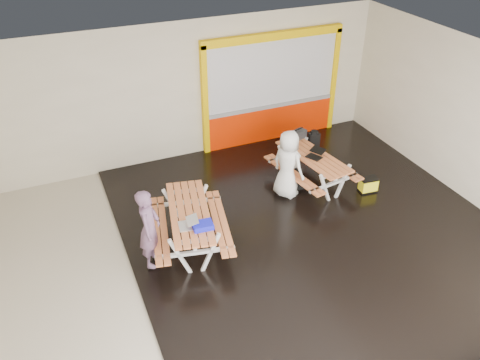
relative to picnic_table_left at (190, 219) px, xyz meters
name	(u,v)px	position (x,y,z in m)	size (l,w,h in m)	color
room	(259,170)	(1.24, -0.48, 1.10)	(10.02, 8.02, 3.52)	beige
deck	(311,228)	(2.49, -0.48, -0.63)	(7.50, 7.98, 0.05)	black
kiosk	(272,91)	(3.44, 3.45, 0.79)	(3.88, 0.16, 3.00)	#EF2900
picnic_table_left	(190,219)	(0.00, 0.00, 0.00)	(1.86, 2.39, 0.86)	#D8753D
picnic_table_right	(313,163)	(3.32, 1.00, -0.03)	(1.67, 2.21, 0.81)	#D8753D
person_left	(149,228)	(-0.85, -0.27, 0.24)	(0.58, 0.38, 1.60)	#6E4E6C
person_right	(288,164)	(2.56, 0.82, 0.19)	(0.79, 0.51, 1.61)	white
laptop_left	(188,224)	(-0.17, -0.43, 0.25)	(0.40, 0.38, 0.15)	silver
laptop_right	(315,155)	(3.34, 0.94, 0.21)	(0.49, 0.47, 0.16)	black
blue_pouch	(203,226)	(0.07, -0.60, 0.25)	(0.37, 0.26, 0.11)	#171AD2
toolbox	(298,135)	(3.39, 1.89, 0.26)	(0.49, 0.35, 0.26)	black
backpack	(314,139)	(3.81, 1.80, 0.09)	(0.28, 0.20, 0.45)	black
dark_case	(298,184)	(2.97, 0.98, -0.53)	(0.38, 0.28, 0.14)	black
fluke_bag	(368,185)	(4.37, 0.19, -0.43)	(0.43, 0.30, 0.35)	black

